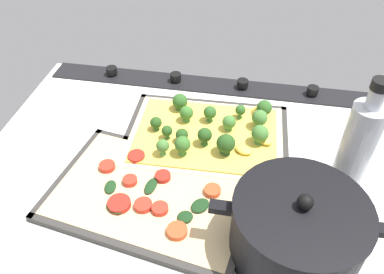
# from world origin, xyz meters

# --- Properties ---
(ground_plane) EXTENTS (0.85, 0.64, 0.03)m
(ground_plane) POSITION_xyz_m (0.00, 0.00, -0.01)
(ground_plane) COLOR silver
(stove_control_panel) EXTENTS (0.82, 0.07, 0.03)m
(stove_control_panel) POSITION_xyz_m (0.00, -0.28, 0.01)
(stove_control_panel) COLOR black
(stove_control_panel) RESTS_ON ground_plane
(baking_tray_front) EXTENTS (0.35, 0.27, 0.01)m
(baking_tray_front) POSITION_xyz_m (-0.02, -0.08, 0.00)
(baking_tray_front) COLOR #33302D
(baking_tray_front) RESTS_ON ground_plane
(broccoli_pizza) EXTENTS (0.33, 0.24, 0.06)m
(broccoli_pizza) POSITION_xyz_m (-0.03, -0.08, 0.02)
(broccoli_pizza) COLOR beige
(broccoli_pizza) RESTS_ON baking_tray_front
(baking_tray_back) EXTENTS (0.40, 0.31, 0.01)m
(baking_tray_back) POSITION_xyz_m (0.05, 0.09, 0.00)
(baking_tray_back) COLOR #33302D
(baking_tray_back) RESTS_ON ground_plane
(veggie_pizza_back) EXTENTS (0.38, 0.28, 0.02)m
(veggie_pizza_back) POSITION_xyz_m (0.05, 0.10, 0.01)
(veggie_pizza_back) COLOR #CFB37F
(veggie_pizza_back) RESTS_ON baking_tray_back
(cooking_pot) EXTENTS (0.28, 0.21, 0.14)m
(cooking_pot) POSITION_xyz_m (-0.20, 0.17, 0.06)
(cooking_pot) COLOR black
(cooking_pot) RESTS_ON ground_plane
(oil_bottle) EXTENTS (0.06, 0.06, 0.25)m
(oil_bottle) POSITION_xyz_m (-0.30, 0.01, 0.10)
(oil_bottle) COLOR #B7BCC6
(oil_bottle) RESTS_ON ground_plane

